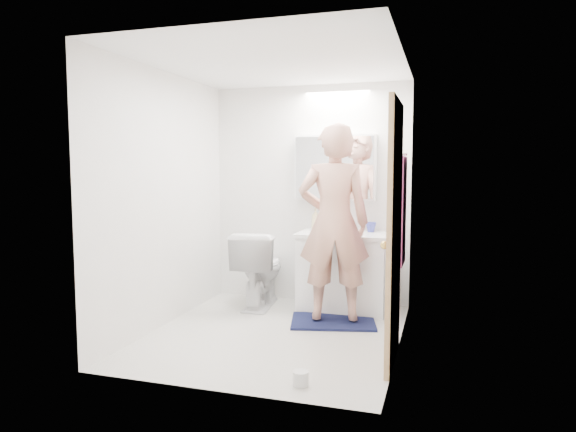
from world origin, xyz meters
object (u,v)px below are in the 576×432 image
at_px(person, 334,222).
at_px(soap_bottle_b, 328,222).
at_px(toothbrush_cup, 371,227).
at_px(medicine_cabinet, 335,168).
at_px(toilet, 259,268).
at_px(soap_bottle_a, 315,219).
at_px(toilet_paper_roll, 301,378).
at_px(vanity_cabinet, 343,273).

relative_size(person, soap_bottle_b, 10.75).
xyz_separation_m(person, toothbrush_cup, (0.26, 0.64, -0.11)).
height_order(medicine_cabinet, toilet, medicine_cabinet).
height_order(toilet, person, person).
relative_size(medicine_cabinet, toilet, 1.07).
relative_size(medicine_cabinet, soap_bottle_a, 3.69).
distance_m(medicine_cabinet, soap_bottle_a, 0.60).
relative_size(toilet, soap_bottle_a, 3.46).
bearing_deg(toilet, medicine_cabinet, -162.68).
relative_size(medicine_cabinet, toilet_paper_roll, 8.00).
xyz_separation_m(medicine_cabinet, toilet_paper_roll, (0.22, -2.17, -1.45)).
xyz_separation_m(soap_bottle_a, toothbrush_cup, (0.60, 0.01, -0.07)).
height_order(vanity_cabinet, soap_bottle_b, soap_bottle_b).
xyz_separation_m(vanity_cabinet, toilet, (-0.90, -0.11, 0.02)).
distance_m(person, soap_bottle_b, 0.70).
distance_m(person, toothbrush_cup, 0.70).
bearing_deg(toilet, soap_bottle_b, -162.59).
distance_m(soap_bottle_a, toothbrush_cup, 0.61).
distance_m(soap_bottle_a, toilet_paper_roll, 2.33).
xyz_separation_m(medicine_cabinet, soap_bottle_b, (-0.07, -0.03, -0.59)).
xyz_separation_m(vanity_cabinet, soap_bottle_a, (-0.34, 0.15, 0.55)).
distance_m(person, toilet_paper_roll, 1.75).
bearing_deg(medicine_cabinet, toothbrush_cup, -7.12).
height_order(toothbrush_cup, toilet_paper_roll, toothbrush_cup).
xyz_separation_m(medicine_cabinet, soap_bottle_a, (-0.20, -0.06, -0.56)).
bearing_deg(toilet, soap_bottle_a, -160.47).
bearing_deg(vanity_cabinet, toilet_paper_roll, -87.59).
bearing_deg(soap_bottle_a, medicine_cabinet, 16.56).
distance_m(toilet, toothbrush_cup, 1.28).
xyz_separation_m(soap_bottle_a, soap_bottle_b, (0.13, 0.03, -0.03)).
xyz_separation_m(soap_bottle_a, toilet_paper_roll, (0.42, -2.11, -0.89)).
bearing_deg(toothbrush_cup, vanity_cabinet, -148.37).
relative_size(vanity_cabinet, toilet, 1.09).
height_order(vanity_cabinet, toothbrush_cup, toothbrush_cup).
bearing_deg(toilet_paper_roll, soap_bottle_b, 97.89).
bearing_deg(person, soap_bottle_b, -85.63).
distance_m(toilet, toilet_paper_roll, 2.12).
bearing_deg(soap_bottle_b, vanity_cabinet, -40.05).
height_order(toilet, soap_bottle_a, soap_bottle_a).
bearing_deg(toilet, vanity_cabinet, -178.52).
distance_m(vanity_cabinet, medicine_cabinet, 1.14).
xyz_separation_m(toilet, toothbrush_cup, (1.16, 0.28, 0.46)).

